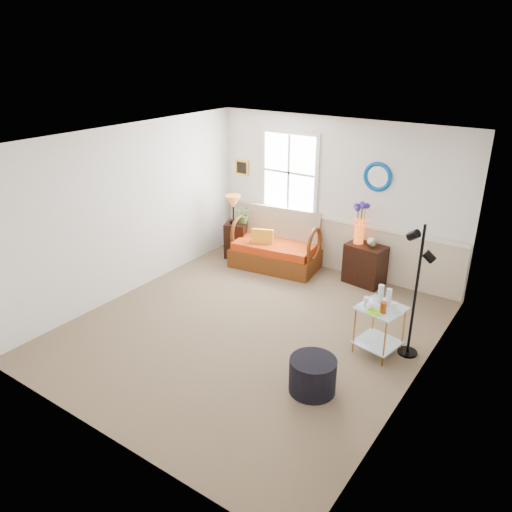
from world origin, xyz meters
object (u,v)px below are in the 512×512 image
Objects in this scene: lamp_stand at (236,240)px; side_table at (379,330)px; ottoman at (313,375)px; loveseat at (276,241)px; cabinet at (365,264)px; floor_lamp at (416,292)px.

lamp_stand is 3.69m from side_table.
ottoman is at bearing -105.20° from side_table.
loveseat is 2.24× the size of cabinet.
cabinet is at bearing 102.34° from ottoman.
loveseat is 2.27× the size of lamp_stand.
floor_lamp is (1.29, -1.59, 0.54)m from cabinet.
floor_lamp is (2.86, -1.33, 0.39)m from loveseat.
floor_lamp is 3.26× the size of ottoman.
side_table is (0.96, -1.79, -0.01)m from cabinet.
loveseat is 0.85× the size of floor_lamp.
lamp_stand is 3.97m from floor_lamp.
cabinet is at bearing 6.70° from lamp_stand.
cabinet reaches higher than side_table.
ottoman is at bearing -41.03° from lamp_stand.
ottoman is at bearing -69.95° from cabinet.
ottoman is at bearing -97.42° from floor_lamp.
side_table is at bearing -39.18° from loveseat.
floor_lamp reaches higher than loveseat.
floor_lamp reaches higher than ottoman.
loveseat is at bearing 173.22° from floor_lamp.
side_table is 1.20m from ottoman.
loveseat reaches higher than side_table.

